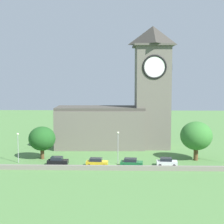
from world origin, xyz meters
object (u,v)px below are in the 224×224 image
Objects in this scene: car_yellow at (97,162)px; streetlamp_west_mid at (118,142)px; church at (126,107)px; tree_churchyard at (196,136)px; streetlamp_west_end at (18,143)px; car_white at (167,162)px; car_black at (58,161)px; tree_by_tower at (42,139)px; car_green at (131,163)px.

car_yellow is 5.96m from streetlamp_west_mid.
church is 4.50× the size of streetlamp_west_mid.
tree_churchyard is (16.73, 3.76, 0.78)m from streetlamp_west_mid.
streetlamp_west_end is (-16.60, 2.55, 3.40)m from car_yellow.
car_black is at bearing -179.79° from car_white.
car_yellow is at bearing -164.40° from tree_churchyard.
streetlamp_west_end is at bearing -139.96° from tree_by_tower.
tree_churchyard is at bearing 15.60° from car_yellow.
streetlamp_west_mid is at bearing -167.33° from tree_churchyard.
tree_by_tower is at bearing 166.34° from streetlamp_west_mid.
car_black is at bearing 175.39° from car_yellow.
car_green is 7.16m from car_white.
car_green is at bearing -38.21° from streetlamp_west_mid.
car_white is at bearing 0.21° from car_black.
car_yellow is (-6.01, -19.55, -9.41)m from church.
streetlamp_west_mid is 17.16m from tree_churchyard.
car_white is 0.59× the size of tree_by_tower.
car_black is at bearing -12.51° from streetlamp_west_end.
streetlamp_west_end reaches higher than car_green.
tree_churchyard reaches higher than streetlamp_west_end.
tree_churchyard is at bearing 5.02° from streetlamp_west_end.
tree_churchyard is at bearing 12.67° from streetlamp_west_mid.
car_white is 0.50× the size of tree_churchyard.
car_black is 0.50× the size of tree_churchyard.
tree_by_tower is (-33.30, 0.27, -0.81)m from tree_churchyard.
church is 7.25× the size of car_black.
streetlamp_west_end is 0.93× the size of streetlamp_west_mid.
streetlamp_west_mid is (-9.83, 1.36, 3.68)m from car_white.
car_black is 22.05m from car_white.
church is at bearing 36.19° from tree_by_tower.
car_yellow is (8.01, -0.65, -0.04)m from car_black.
tree_churchyard is (6.90, 5.12, 4.46)m from car_white.
car_green is at bearing -6.29° from streetlamp_west_end.
car_black is 0.99× the size of car_white.
streetlamp_west_mid is at bearing -13.66° from tree_by_tower.
car_black reaches higher than car_white.
tree_by_tower is at bearing 179.54° from tree_churchyard.
tree_by_tower is (-26.40, 5.39, 3.65)m from car_white.
car_white is at bearing 6.17° from car_green.
car_green is (14.93, -0.69, -0.04)m from car_black.
car_green is 20.56m from tree_by_tower.
church is at bearing 84.12° from streetlamp_west_mid.
church is 23.48m from tree_by_tower.
streetlamp_west_mid is 0.80× the size of tree_churchyard.
car_green is (6.92, -0.04, -0.00)m from car_yellow.
streetlamp_west_mid is (-2.71, 2.13, 3.66)m from car_green.
car_white is at bearing -7.90° from streetlamp_west_mid.
car_yellow is 17.14m from streetlamp_west_end.
streetlamp_west_mid reaches higher than car_yellow.
car_green is 5.03m from streetlamp_west_mid.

